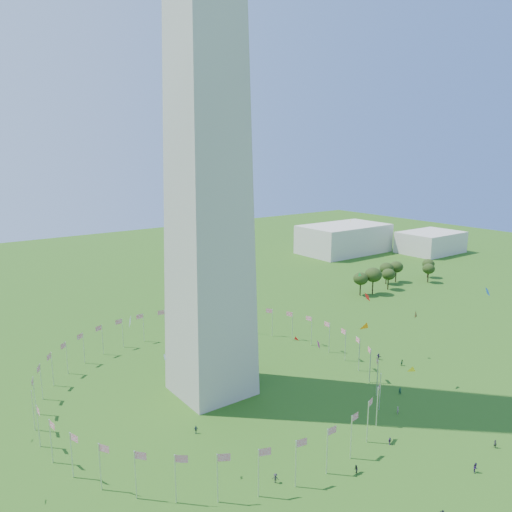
# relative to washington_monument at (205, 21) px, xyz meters

# --- Properties ---
(ground) EXTENTS (600.00, 600.00, 0.00)m
(ground) POSITION_rel_washington_monument_xyz_m (0.00, -50.00, -84.50)
(ground) COLOR #234F12
(ground) RESTS_ON ground
(washington_monument) EXTENTS (16.80, 16.80, 169.00)m
(washington_monument) POSITION_rel_washington_monument_xyz_m (0.00, 0.00, 0.00)
(washington_monument) COLOR #B8B3A4
(washington_monument) RESTS_ON ground
(flag_ring) EXTENTS (80.24, 80.24, 9.00)m
(flag_ring) POSITION_rel_washington_monument_xyz_m (-0.00, 0.00, -80.00)
(flag_ring) COLOR silver
(flag_ring) RESTS_ON ground
(gov_building_east_a) EXTENTS (50.00, 30.00, 16.00)m
(gov_building_east_a) POSITION_rel_washington_monument_xyz_m (150.00, 100.00, -76.50)
(gov_building_east_a) COLOR beige
(gov_building_east_a) RESTS_ON ground
(gov_building_east_b) EXTENTS (35.00, 25.00, 12.00)m
(gov_building_east_b) POSITION_rel_washington_monument_xyz_m (190.00, 70.00, -78.50)
(gov_building_east_b) COLOR beige
(gov_building_east_b) RESTS_ON ground
(crowd) EXTENTS (103.21, 76.10, 1.94)m
(crowd) POSITION_rel_washington_monument_xyz_m (-1.64, -46.71, -83.62)
(crowd) COLOR #272727
(crowd) RESTS_ON ground
(kites_aloft) EXTENTS (103.74, 77.51, 38.23)m
(kites_aloft) POSITION_rel_washington_monument_xyz_m (19.00, -29.70, -62.28)
(kites_aloft) COLOR yellow
(kites_aloft) RESTS_ON ground
(tree_line_east) EXTENTS (52.90, 15.18, 10.90)m
(tree_line_east) POSITION_rel_washington_monument_xyz_m (111.63, 35.15, -79.77)
(tree_line_east) COLOR #2D4517
(tree_line_east) RESTS_ON ground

